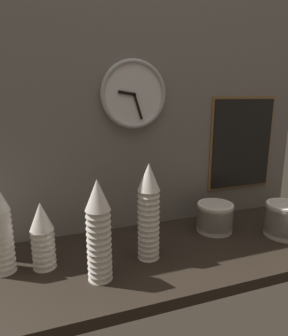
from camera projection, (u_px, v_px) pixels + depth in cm
name	position (u px, v px, depth cm)	size (l,w,h in cm)	color
ground_plane	(164.00, 254.00, 117.29)	(160.00, 56.00, 4.00)	black
wall_tiled_back	(142.00, 110.00, 128.77)	(160.00, 3.00, 105.00)	slate
cup_stack_left	(42.00, 235.00, 102.23)	(8.08, 8.08, 23.91)	white
cup_stack_center_left	(99.00, 231.00, 94.51)	(8.08, 8.08, 33.87)	white
cup_stack_center	(149.00, 212.00, 107.25)	(8.08, 8.08, 35.86)	white
bowl_stack_far_right	(284.00, 219.00, 127.21)	(15.81, 15.81, 14.37)	beige
bowl_stack_right	(215.00, 217.00, 131.88)	(15.81, 15.81, 12.66)	beige
wall_clock	(134.00, 94.00, 122.96)	(28.09, 2.70, 28.09)	white
menu_board	(242.00, 144.00, 147.33)	(35.32, 1.32, 45.25)	olive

